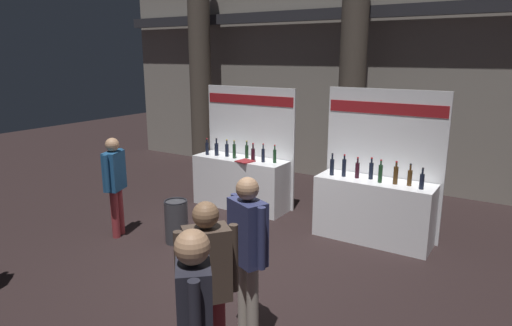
% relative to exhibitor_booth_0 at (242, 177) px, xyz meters
% --- Properties ---
extents(ground_plane, '(27.24, 27.24, 0.00)m').
position_rel_exhibitor_booth_0_xyz_m(ground_plane, '(1.37, -2.26, -0.59)').
color(ground_plane, black).
extents(hall_colonnade, '(13.62, 1.33, 6.81)m').
position_rel_exhibitor_booth_0_xyz_m(hall_colonnade, '(1.37, 2.78, 2.77)').
color(hall_colonnade, gray).
rests_on(hall_colonnade, ground_plane).
extents(exhibitor_booth_0, '(1.95, 0.71, 2.29)m').
position_rel_exhibitor_booth_0_xyz_m(exhibitor_booth_0, '(0.00, 0.00, 0.00)').
color(exhibitor_booth_0, white).
rests_on(exhibitor_booth_0, ground_plane).
extents(exhibitor_booth_1, '(1.90, 0.66, 2.37)m').
position_rel_exhibitor_booth_0_xyz_m(exhibitor_booth_1, '(2.67, -0.21, 0.02)').
color(exhibitor_booth_1, white).
rests_on(exhibitor_booth_1, ground_plane).
extents(trash_bin, '(0.37, 0.37, 0.69)m').
position_rel_exhibitor_booth_0_xyz_m(trash_bin, '(0.09, -1.97, -0.24)').
color(trash_bin, '#38383D').
rests_on(trash_bin, ground_plane).
extents(visitor_1, '(0.44, 0.46, 1.71)m').
position_rel_exhibitor_booth_0_xyz_m(visitor_1, '(2.45, -4.13, 0.44)').
color(visitor_1, maroon).
rests_on(visitor_1, ground_plane).
extents(visitor_2, '(0.33, 0.52, 1.63)m').
position_rel_exhibitor_booth_0_xyz_m(visitor_2, '(-0.89, -2.28, 0.37)').
color(visitor_2, maroon).
rests_on(visitor_2, ground_plane).
extents(visitor_4, '(0.53, 0.38, 1.73)m').
position_rel_exhibitor_booth_0_xyz_m(visitor_4, '(2.37, -3.39, 0.46)').
color(visitor_4, '#ADA393').
rests_on(visitor_4, ground_plane).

